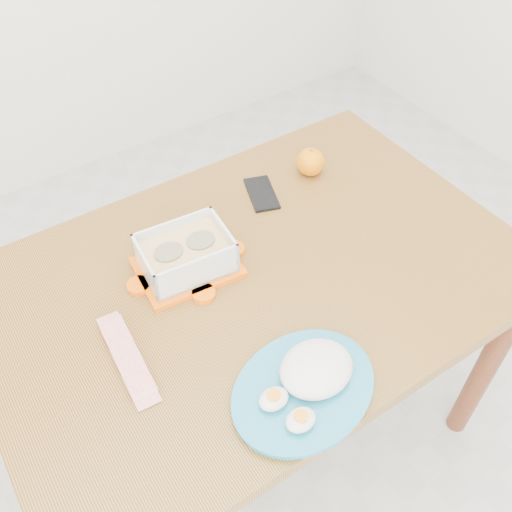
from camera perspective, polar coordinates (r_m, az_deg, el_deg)
ground at (r=1.88m, az=3.74°, el=-19.56°), size 3.50×3.50×0.00m
dining_table at (r=1.37m, az=0.00°, el=-4.51°), size 1.22×0.82×0.75m
food_container at (r=1.28m, az=-7.02°, el=0.10°), size 0.24×0.19×0.09m
orange_fruit at (r=1.54m, az=5.48°, el=9.34°), size 0.07×0.07×0.07m
rice_plate at (r=1.10m, az=5.20°, el=-12.36°), size 0.34×0.34×0.08m
candy_bar at (r=1.18m, az=-12.79°, el=-9.78°), size 0.07×0.20×0.02m
smartphone at (r=1.49m, az=0.57°, el=6.26°), size 0.11×0.15×0.01m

